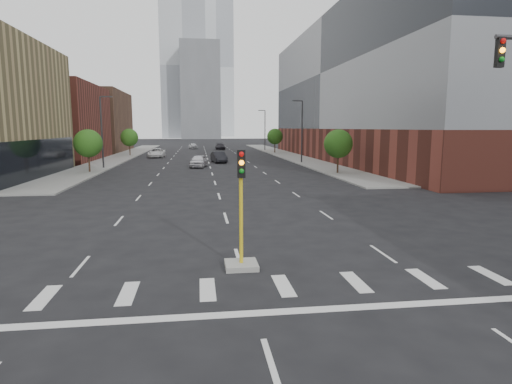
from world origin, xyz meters
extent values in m
cube|color=gray|center=(-15.00, 74.00, 0.07)|extent=(5.00, 92.00, 0.15)
cube|color=gray|center=(15.00, 74.00, 0.07)|extent=(5.00, 92.00, 0.15)
cube|color=brown|center=(-27.50, 66.00, 6.00)|extent=(20.00, 22.00, 12.00)
cube|color=brown|center=(-27.50, 92.00, 6.50)|extent=(20.00, 24.00, 13.00)
cube|color=brown|center=(29.50, 60.00, 2.50)|extent=(24.00, 70.00, 5.00)
cube|color=slate|center=(29.50, 60.00, 13.50)|extent=(24.00, 70.00, 17.00)
cube|color=#B2B7BC|center=(-8.00, 220.00, 35.00)|extent=(22.00, 22.00, 70.00)
cube|color=#B2B7BC|center=(10.00, 260.00, 40.00)|extent=(20.00, 20.00, 80.00)
cube|color=slate|center=(0.00, 200.00, 22.00)|extent=(18.00, 18.00, 44.00)
cube|color=#999993|center=(0.00, 9.00, 0.10)|extent=(1.20, 1.20, 0.20)
cylinder|color=gold|center=(0.00, 9.00, 1.80)|extent=(0.14, 0.14, 3.20)
cube|color=black|center=(0.00, 8.82, 3.90)|extent=(0.28, 0.18, 1.00)
sphere|color=red|center=(0.00, 8.72, 4.25)|extent=(0.18, 0.18, 0.18)
sphere|color=orange|center=(0.00, 8.72, 3.95)|extent=(0.18, 0.18, 0.18)
sphere|color=#0C7F19|center=(0.00, 8.72, 3.65)|extent=(0.18, 0.18, 0.18)
cube|color=black|center=(8.70, 7.50, 7.70)|extent=(0.28, 0.18, 1.00)
sphere|color=red|center=(8.70, 7.38, 8.05)|extent=(0.18, 0.18, 0.18)
sphere|color=orange|center=(8.70, 7.38, 7.75)|extent=(0.18, 0.18, 0.18)
sphere|color=#0C7F19|center=(8.70, 7.38, 7.45)|extent=(0.18, 0.18, 0.18)
cylinder|color=#2D2D30|center=(13.50, 55.00, 4.50)|extent=(0.20, 0.20, 9.00)
cube|color=#2D2D30|center=(12.70, 55.00, 9.00)|extent=(1.40, 0.22, 0.15)
cylinder|color=#2D2D30|center=(13.50, 90.00, 4.50)|extent=(0.20, 0.20, 9.00)
cube|color=#2D2D30|center=(12.70, 90.00, 9.00)|extent=(1.40, 0.22, 0.15)
cylinder|color=#2D2D30|center=(-13.50, 50.00, 4.50)|extent=(0.20, 0.20, 9.00)
cube|color=#2D2D30|center=(-12.70, 50.00, 9.00)|extent=(1.40, 0.22, 0.15)
cylinder|color=#382619|center=(-14.00, 45.00, 1.02)|extent=(0.20, 0.20, 1.75)
sphere|color=#255316|center=(-14.00, 45.00, 3.40)|extent=(3.20, 3.20, 3.20)
cylinder|color=#382619|center=(-14.00, 75.00, 1.02)|extent=(0.20, 0.20, 1.75)
sphere|color=#255316|center=(-14.00, 75.00, 3.40)|extent=(3.20, 3.20, 3.20)
cylinder|color=#382619|center=(14.00, 40.00, 1.02)|extent=(0.20, 0.20, 1.75)
sphere|color=#255316|center=(14.00, 40.00, 3.40)|extent=(3.20, 3.20, 3.20)
cylinder|color=#382619|center=(14.00, 80.00, 1.02)|extent=(0.20, 0.20, 1.75)
sphere|color=#255316|center=(14.00, 80.00, 3.40)|extent=(3.20, 3.20, 3.20)
imported|color=silver|center=(-1.50, 50.63, 0.82)|extent=(2.68, 5.05, 1.64)
imported|color=black|center=(1.50, 57.81, 0.82)|extent=(2.42, 5.18, 1.64)
imported|color=silver|center=(-8.77, 70.60, 0.79)|extent=(2.80, 5.76, 1.58)
imported|color=#232127|center=(3.69, 95.73, 0.77)|extent=(2.23, 5.31, 1.53)
imported|color=#AFB0B4|center=(-2.76, 100.67, 0.74)|extent=(2.46, 4.56, 1.47)
camera|label=1|loc=(-1.50, -6.28, 5.17)|focal=30.00mm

